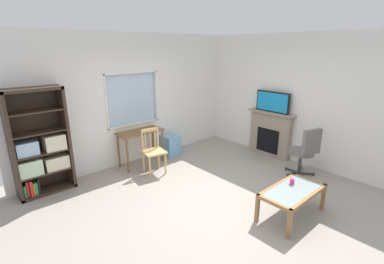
{
  "coord_description": "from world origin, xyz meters",
  "views": [
    {
      "loc": [
        -2.99,
        -2.8,
        2.46
      ],
      "look_at": [
        -0.06,
        0.46,
        1.11
      ],
      "focal_mm": 25.91,
      "sensor_mm": 36.0,
      "label": 1
    }
  ],
  "objects_px": {
    "plastic_drawer_unit": "(170,145)",
    "sippy_cup": "(292,181)",
    "tv": "(273,102)",
    "coffee_table": "(293,193)",
    "bookshelf": "(40,149)",
    "fireplace": "(270,134)",
    "office_chair": "(305,150)",
    "desk_under_window": "(141,137)",
    "wooden_chair": "(153,151)"
  },
  "relations": [
    {
      "from": "wooden_chair",
      "to": "tv",
      "type": "distance_m",
      "value": 2.87
    },
    {
      "from": "coffee_table",
      "to": "sippy_cup",
      "type": "xyz_separation_m",
      "value": [
        0.15,
        0.1,
        0.11
      ]
    },
    {
      "from": "bookshelf",
      "to": "fireplace",
      "type": "xyz_separation_m",
      "value": [
        4.43,
        -1.66,
        -0.27
      ]
    },
    {
      "from": "desk_under_window",
      "to": "sippy_cup",
      "type": "bearing_deg",
      "value": -75.53
    },
    {
      "from": "wooden_chair",
      "to": "coffee_table",
      "type": "bearing_deg",
      "value": -75.67
    },
    {
      "from": "bookshelf",
      "to": "sippy_cup",
      "type": "distance_m",
      "value": 4.18
    },
    {
      "from": "plastic_drawer_unit",
      "to": "tv",
      "type": "height_order",
      "value": "tv"
    },
    {
      "from": "plastic_drawer_unit",
      "to": "tv",
      "type": "relative_size",
      "value": 0.57
    },
    {
      "from": "fireplace",
      "to": "tv",
      "type": "bearing_deg",
      "value": 180.0
    },
    {
      "from": "plastic_drawer_unit",
      "to": "sippy_cup",
      "type": "distance_m",
      "value": 3.13
    },
    {
      "from": "bookshelf",
      "to": "fireplace",
      "type": "distance_m",
      "value": 4.74
    },
    {
      "from": "plastic_drawer_unit",
      "to": "bookshelf",
      "type": "bearing_deg",
      "value": 178.68
    },
    {
      "from": "plastic_drawer_unit",
      "to": "wooden_chair",
      "type": "bearing_deg",
      "value": -146.63
    },
    {
      "from": "bookshelf",
      "to": "office_chair",
      "type": "height_order",
      "value": "bookshelf"
    },
    {
      "from": "bookshelf",
      "to": "office_chair",
      "type": "bearing_deg",
      "value": -34.76
    },
    {
      "from": "sippy_cup",
      "to": "coffee_table",
      "type": "bearing_deg",
      "value": -145.57
    },
    {
      "from": "coffee_table",
      "to": "bookshelf",
      "type": "bearing_deg",
      "value": 127.77
    },
    {
      "from": "bookshelf",
      "to": "fireplace",
      "type": "relative_size",
      "value": 1.66
    },
    {
      "from": "fireplace",
      "to": "office_chair",
      "type": "relative_size",
      "value": 1.11
    },
    {
      "from": "tv",
      "to": "bookshelf",
      "type": "bearing_deg",
      "value": 159.43
    },
    {
      "from": "bookshelf",
      "to": "coffee_table",
      "type": "distance_m",
      "value": 4.17
    },
    {
      "from": "desk_under_window",
      "to": "wooden_chair",
      "type": "xyz_separation_m",
      "value": [
        -0.03,
        -0.51,
        -0.17
      ]
    },
    {
      "from": "bookshelf",
      "to": "wooden_chair",
      "type": "height_order",
      "value": "bookshelf"
    },
    {
      "from": "office_chair",
      "to": "sippy_cup",
      "type": "height_order",
      "value": "office_chair"
    },
    {
      "from": "bookshelf",
      "to": "desk_under_window",
      "type": "xyz_separation_m",
      "value": [
        1.9,
        -0.11,
        -0.17
      ]
    },
    {
      "from": "desk_under_window",
      "to": "coffee_table",
      "type": "bearing_deg",
      "value": -78.52
    },
    {
      "from": "bookshelf",
      "to": "desk_under_window",
      "type": "relative_size",
      "value": 1.9
    },
    {
      "from": "plastic_drawer_unit",
      "to": "sippy_cup",
      "type": "xyz_separation_m",
      "value": [
        -0.03,
        -3.12,
        0.25
      ]
    },
    {
      "from": "wooden_chair",
      "to": "tv",
      "type": "xyz_separation_m",
      "value": [
        2.55,
        -1.03,
        0.81
      ]
    },
    {
      "from": "bookshelf",
      "to": "sippy_cup",
      "type": "relative_size",
      "value": 20.44
    },
    {
      "from": "coffee_table",
      "to": "sippy_cup",
      "type": "relative_size",
      "value": 11.88
    },
    {
      "from": "wooden_chair",
      "to": "bookshelf",
      "type": "bearing_deg",
      "value": 161.42
    },
    {
      "from": "tv",
      "to": "sippy_cup",
      "type": "height_order",
      "value": "tv"
    },
    {
      "from": "tv",
      "to": "coffee_table",
      "type": "distance_m",
      "value": 2.64
    },
    {
      "from": "fireplace",
      "to": "bookshelf",
      "type": "bearing_deg",
      "value": 159.51
    },
    {
      "from": "bookshelf",
      "to": "wooden_chair",
      "type": "distance_m",
      "value": 2.0
    },
    {
      "from": "wooden_chair",
      "to": "plastic_drawer_unit",
      "type": "xyz_separation_m",
      "value": [
        0.86,
        0.56,
        -0.23
      ]
    },
    {
      "from": "desk_under_window",
      "to": "office_chair",
      "type": "xyz_separation_m",
      "value": [
        2.05,
        -2.63,
        -0.08
      ]
    },
    {
      "from": "office_chair",
      "to": "coffee_table",
      "type": "distance_m",
      "value": 1.52
    },
    {
      "from": "tv",
      "to": "plastic_drawer_unit",
      "type": "bearing_deg",
      "value": 136.72
    },
    {
      "from": "plastic_drawer_unit",
      "to": "tv",
      "type": "xyz_separation_m",
      "value": [
        1.69,
        -1.59,
        1.04
      ]
    },
    {
      "from": "fireplace",
      "to": "sippy_cup",
      "type": "height_order",
      "value": "fireplace"
    },
    {
      "from": "office_chair",
      "to": "bookshelf",
      "type": "bearing_deg",
      "value": 145.24
    },
    {
      "from": "desk_under_window",
      "to": "bookshelf",
      "type": "bearing_deg",
      "value": 176.61
    },
    {
      "from": "bookshelf",
      "to": "desk_under_window",
      "type": "distance_m",
      "value": 1.91
    },
    {
      "from": "coffee_table",
      "to": "sippy_cup",
      "type": "bearing_deg",
      "value": 34.43
    },
    {
      "from": "desk_under_window",
      "to": "sippy_cup",
      "type": "relative_size",
      "value": 10.78
    },
    {
      "from": "plastic_drawer_unit",
      "to": "office_chair",
      "type": "bearing_deg",
      "value": -65.34
    },
    {
      "from": "bookshelf",
      "to": "wooden_chair",
      "type": "xyz_separation_m",
      "value": [
        1.87,
        -0.63,
        -0.33
      ]
    },
    {
      "from": "office_chair",
      "to": "wooden_chair",
      "type": "bearing_deg",
      "value": 134.61
    }
  ]
}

